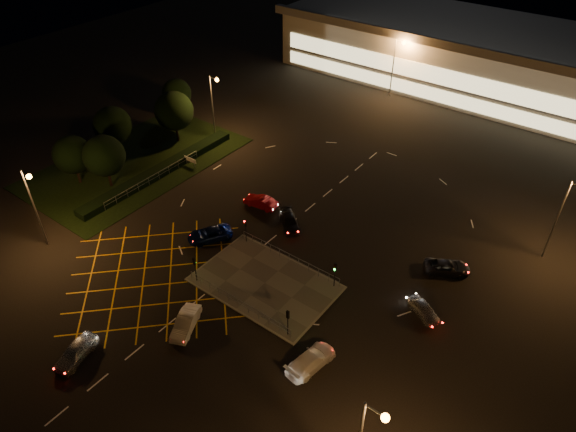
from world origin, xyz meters
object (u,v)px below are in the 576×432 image
Objects in this scene: car_right_silver at (424,310)px; car_far_dkgrey at (289,222)px; car_circ_red at (261,202)px; signal_sw at (195,264)px; car_queue_white at (186,323)px; car_approach_white at (311,360)px; signal_se at (288,318)px; signal_ne at (335,270)px; car_east_grey at (447,267)px; car_near_silver at (76,352)px; signal_nw at (245,226)px; car_left_blue at (210,234)px.

car_far_dkgrey is at bearing 108.80° from car_right_silver.
car_far_dkgrey is 1.04× the size of car_circ_red.
car_queue_white is at bearing 126.08° from signal_sw.
car_circ_red is at bearing -31.44° from car_approach_white.
signal_se is 0.69× the size of car_queue_white.
car_east_grey is at bearing 47.32° from signal_ne.
car_east_grey is 19.26m from car_approach_white.
signal_se reaches higher than car_approach_white.
signal_sw is 13.68m from car_near_silver.
car_approach_white is (3.70, -9.51, -1.62)m from signal_ne.
signal_nw reaches higher than car_right_silver.
signal_nw reaches higher than car_east_grey.
signal_ne is at bearing 42.57° from car_near_silver.
car_circ_red is (-3.09, 6.40, -1.64)m from signal_nw.
car_approach_white is at bearing -176.25° from car_right_silver.
car_east_grey is at bearing 24.13° from signal_nw.
signal_ne is 16.47m from car_circ_red.
signal_nw reaches higher than car_queue_white.
signal_se is 14.41m from signal_nw.
signal_nw is at bearing -22.39° from car_approach_white.
signal_ne is 0.69× the size of car_near_silver.
car_circ_red is 23.69m from car_east_grey.
car_east_grey is at bearing 89.37° from car_circ_red.
car_queue_white is at bearing -74.06° from signal_nw.
signal_se reaches higher than car_right_silver.
signal_sw is 12.00m from signal_se.
car_queue_white is (-8.25, -13.14, -1.62)m from signal_ne.
car_circ_red is at bearing 84.76° from car_queue_white.
car_right_silver is (17.34, 15.17, -0.08)m from car_queue_white.
car_queue_white is 23.04m from car_right_silver.
signal_nw is 7.29m from car_circ_red.
car_left_blue is at bearing -172.41° from signal_ne.
signal_ne is at bearing -77.16° from car_far_dkgrey.
car_east_grey is (20.44, 9.16, -1.69)m from signal_nw.
signal_ne is 25.49m from car_near_silver.
signal_nw and signal_ne have the same top height.
signal_ne is (0.00, 7.99, 0.00)m from signal_se.
signal_se is 0.80× the size of car_right_silver.
car_queue_white is 20.70m from car_circ_red.
signal_nw is 22.46m from car_east_grey.
signal_ne is at bearing 59.70° from car_circ_red.
car_left_blue is at bearing -57.59° from signal_sw.
signal_se is 19.18m from car_east_grey.
car_right_silver is 0.80× the size of car_east_grey.
signal_ne is 15.96m from car_left_blue.
car_far_dkgrey is at bearing 151.36° from signal_ne.
car_east_grey is at bearing -116.22° from signal_se.
signal_sw reaches higher than car_queue_white.
signal_se reaches higher than car_circ_red.
signal_se and signal_nw have the same top height.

